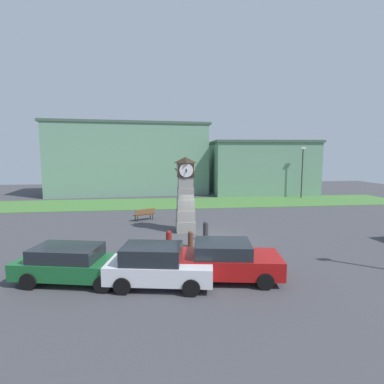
{
  "coord_description": "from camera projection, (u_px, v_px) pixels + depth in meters",
  "views": [
    {
      "loc": [
        -2.84,
        -17.39,
        4.98
      ],
      "look_at": [
        -0.36,
        2.71,
        2.48
      ],
      "focal_mm": 28.0,
      "sensor_mm": 36.0,
      "label": 1
    }
  ],
  "objects": [
    {
      "name": "warehouse_blue_far",
      "position": [
        129.0,
        159.0,
        39.01
      ],
      "size": [
        20.6,
        9.31,
        9.02
      ],
      "color": "gray",
      "rests_on": "ground_plane"
    },
    {
      "name": "grass_verge_far",
      "position": [
        199.0,
        203.0,
        31.43
      ],
      "size": [
        43.68,
        7.13,
        0.04
      ],
      "primitive_type": "cube",
      "color": "#477A38",
      "rests_on": "ground_plane"
    },
    {
      "name": "car_by_building",
      "position": [
        228.0,
        260.0,
        12.04
      ],
      "size": [
        4.28,
        2.6,
        1.53
      ],
      "color": "#A51111",
      "rests_on": "ground_plane"
    },
    {
      "name": "car_navy_sedan",
      "position": [
        74.0,
        263.0,
        11.79
      ],
      "size": [
        4.86,
        2.74,
        1.43
      ],
      "color": "#19602D",
      "rests_on": "ground_plane"
    },
    {
      "name": "street_lamp_near_road",
      "position": [
        302.0,
        169.0,
        34.48
      ],
      "size": [
        0.5,
        0.24,
        5.91
      ],
      "color": "#333338",
      "rests_on": "ground_plane"
    },
    {
      "name": "bollard_end_row",
      "position": [
        206.0,
        231.0,
        17.52
      ],
      "size": [
        0.31,
        0.31,
        1.16
      ],
      "color": "#333338",
      "rests_on": "ground_plane"
    },
    {
      "name": "clock_tower",
      "position": [
        185.0,
        196.0,
        19.43
      ],
      "size": [
        1.41,
        1.43,
        4.87
      ],
      "color": "gray",
      "rests_on": "ground_plane"
    },
    {
      "name": "bollard_far_row",
      "position": [
        190.0,
        239.0,
        16.32
      ],
      "size": [
        0.29,
        0.29,
        0.88
      ],
      "color": "brown",
      "rests_on": "ground_plane"
    },
    {
      "name": "bench",
      "position": [
        144.0,
        214.0,
        22.92
      ],
      "size": [
        1.66,
        1.23,
        0.9
      ],
      "color": "brown",
      "rests_on": "ground_plane"
    },
    {
      "name": "car_near_tower",
      "position": [
        158.0,
        266.0,
        11.41
      ],
      "size": [
        4.24,
        2.39,
        1.58
      ],
      "color": "silver",
      "rests_on": "ground_plane"
    },
    {
      "name": "storefront_low_left",
      "position": [
        259.0,
        167.0,
        40.3
      ],
      "size": [
        13.54,
        11.26,
        6.76
      ],
      "color": "gray",
      "rests_on": "ground_plane"
    },
    {
      "name": "bollard_mid_row",
      "position": [
        169.0,
        241.0,
        15.48
      ],
      "size": [
        0.3,
        0.3,
        1.12
      ],
      "color": "maroon",
      "rests_on": "ground_plane"
    },
    {
      "name": "ground_plane",
      "position": [
        203.0,
        238.0,
        18.08
      ],
      "size": [
        72.8,
        72.8,
        0.0
      ],
      "primitive_type": "plane",
      "color": "#424247"
    },
    {
      "name": "bollard_near_tower",
      "position": [
        153.0,
        248.0,
        14.74
      ],
      "size": [
        0.24,
        0.24,
        0.88
      ],
      "color": "maroon",
      "rests_on": "ground_plane"
    }
  ]
}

